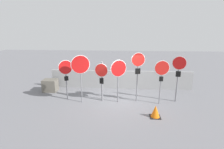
{
  "coord_description": "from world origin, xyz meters",
  "views": [
    {
      "loc": [
        0.14,
        -8.74,
        3.91
      ],
      "look_at": [
        -0.43,
        0.0,
        1.48
      ],
      "focal_mm": 28.0,
      "sensor_mm": 36.0,
      "label": 1
    }
  ],
  "objects": [
    {
      "name": "ground_plane",
      "position": [
        0.0,
        0.0,
        0.0
      ],
      "size": [
        40.0,
        40.0,
        0.0
      ],
      "primitive_type": "plane",
      "color": "slate"
    },
    {
      "name": "stop_sign_0",
      "position": [
        -2.89,
        0.02,
        1.6
      ],
      "size": [
        0.69,
        0.4,
        2.21
      ],
      "rotation": [
        0.0,
        0.0,
        0.51
      ],
      "color": "slate",
      "rests_on": "ground"
    },
    {
      "name": "stop_sign_6",
      "position": [
        2.97,
        0.1,
        1.72
      ],
      "size": [
        0.69,
        0.23,
        2.47
      ],
      "rotation": [
        0.0,
        0.0,
        -0.28
      ],
      "color": "slate",
      "rests_on": "ground"
    },
    {
      "name": "stop_sign_3",
      "position": [
        -0.09,
        -0.17,
        1.71
      ],
      "size": [
        0.78,
        0.43,
        2.29
      ],
      "rotation": [
        0.0,
        0.0,
        0.48
      ],
      "color": "slate",
      "rests_on": "ground"
    },
    {
      "name": "stop_sign_1",
      "position": [
        -1.99,
        -0.33,
        1.94
      ],
      "size": [
        0.9,
        0.37,
        2.53
      ],
      "rotation": [
        0.0,
        0.0,
        0.37
      ],
      "color": "slate",
      "rests_on": "ground"
    },
    {
      "name": "traffic_cone_0",
      "position": [
        1.6,
        -1.64,
        0.27
      ],
      "size": [
        0.47,
        0.47,
        0.55
      ],
      "color": "black",
      "rests_on": "ground"
    },
    {
      "name": "stop_sign_5",
      "position": [
        2.05,
        -0.27,
        1.76
      ],
      "size": [
        0.75,
        0.13,
        2.32
      ],
      "rotation": [
        0.0,
        0.0,
        0.07
      ],
      "color": "slate",
      "rests_on": "ground"
    },
    {
      "name": "stop_sign_4",
      "position": [
        0.89,
        -0.0,
        1.99
      ],
      "size": [
        0.71,
        0.19,
        2.64
      ],
      "rotation": [
        0.0,
        0.0,
        0.22
      ],
      "color": "slate",
      "rests_on": "ground"
    },
    {
      "name": "stop_sign_2",
      "position": [
        -0.97,
        -0.05,
        1.43
      ],
      "size": [
        0.71,
        0.21,
        2.16
      ],
      "rotation": [
        0.0,
        0.0,
        -0.21
      ],
      "color": "slate",
      "rests_on": "ground"
    },
    {
      "name": "storage_crate",
      "position": [
        -4.34,
        1.2,
        0.37
      ],
      "size": [
        0.83,
        0.65,
        0.75
      ],
      "color": "#605B51",
      "rests_on": "ground"
    },
    {
      "name": "fence_back",
      "position": [
        0.0,
        1.97,
        0.59
      ],
      "size": [
        8.98,
        0.12,
        1.18
      ],
      "color": "gray",
      "rests_on": "ground"
    }
  ]
}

